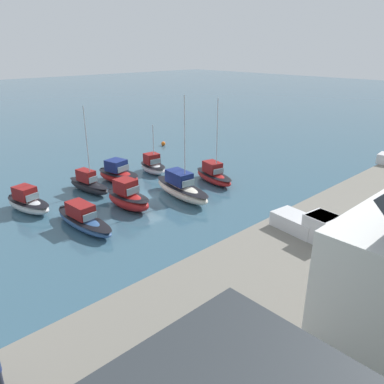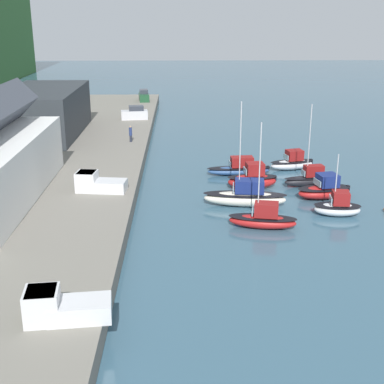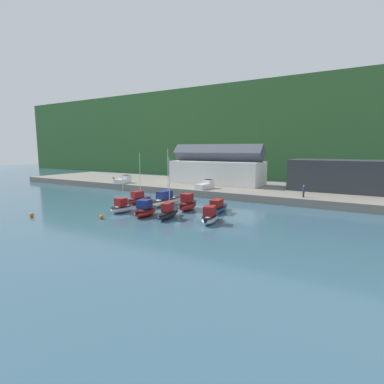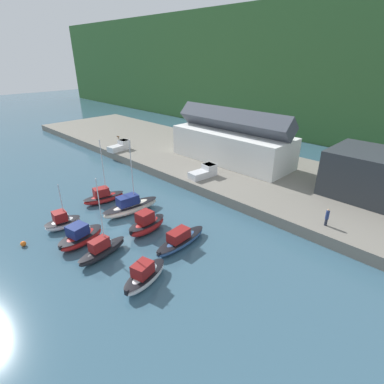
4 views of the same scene
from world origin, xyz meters
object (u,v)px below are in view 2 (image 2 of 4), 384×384
Objects in this scene: parked_car_1 at (144,96)px; person_on_quay at (131,134)px; moored_boat_2 at (253,179)px; moored_boat_6 at (311,179)px; moored_boat_1 at (246,196)px; pickup_truck_1 at (97,183)px; moored_boat_4 at (338,207)px; moored_boat_7 at (292,162)px; moored_boat_5 at (325,190)px; parked_car_0 at (135,113)px; moored_boat_0 at (263,219)px; pickup_truck_0 at (60,307)px; moored_boat_3 at (239,168)px.

person_on_quay is at bearing 83.38° from parked_car_1.
moored_boat_6 is at bearing -90.17° from moored_boat_2.
pickup_truck_1 is at bearing 94.05° from moored_boat_1.
moored_boat_6 reaches higher than moored_boat_4.
moored_boat_5 is at bearing 172.48° from moored_boat_7.
parked_car_0 is at bearing 2.53° from person_on_quay.
moored_boat_0 is at bearing 117.43° from moored_boat_4.
moored_boat_6 is at bearing -46.41° from moored_boat_1.
moored_boat_1 is 1.14× the size of moored_boat_6.
moored_boat_0 is 1.88× the size of pickup_truck_1.
pickup_truck_0 is at bearing -170.33° from pickup_truck_1.
moored_boat_3 is at bearing 93.48° from moored_boat_7.
moored_boat_4 is at bearing -159.35° from parked_car_0.
moored_boat_1 is at bearing 136.53° from moored_boat_7.
moored_boat_6 is at bearing 9.15° from moored_boat_4.
parked_car_0 is 18.57m from parked_car_1.
parked_car_0 is 0.90× the size of pickup_truck_1.
moored_boat_3 is 1.52× the size of pickup_truck_0.
moored_boat_2 is (5.38, -1.38, 0.05)m from moored_boat_1.
moored_boat_3 is 1.52× the size of pickup_truck_1.
moored_boat_1 is 2.29× the size of parked_car_1.
moored_boat_7 is 47.38m from parked_car_1.
parked_car_0 is at bearing 26.15° from moored_boat_6.
moored_boat_0 reaches higher than moored_boat_5.
parked_car_0 is (36.68, 13.50, 1.39)m from moored_boat_1.
parked_car_1 is at bearing 0.66° from person_on_quay.
moored_boat_5 is 57.36m from parked_car_1.
moored_boat_2 reaches higher than moored_boat_5.
moored_boat_7 is at bearing -54.28° from pickup_truck_1.
moored_boat_2 is at bearing -162.73° from parked_car_0.
moored_boat_6 is at bearing -4.46° from moored_boat_5.
person_on_quay is (43.16, -0.19, 0.28)m from pickup_truck_0.
parked_car_1 is at bearing 24.00° from moored_boat_0.
moored_boat_6 is 25.51m from person_on_quay.
moored_boat_2 is at bearing -8.37° from moored_boat_1.
moored_boat_1 reaches higher than moored_boat_7.
pickup_truck_1 is (-9.89, 14.79, 1.53)m from moored_boat_3.
parked_car_1 is (49.87, 14.58, 1.34)m from moored_boat_2.
person_on_quay is (23.72, 20.98, 1.71)m from moored_boat_4.
moored_boat_5 reaches higher than moored_boat_3.
moored_boat_1 is 1.76× the size of moored_boat_7.
moored_boat_7 is at bearing -2.21° from moored_boat_6.
parked_car_1 is (55.24, 13.20, 1.39)m from moored_boat_1.
moored_boat_4 is 28.78m from pickup_truck_0.
moored_boat_2 is 1.24× the size of parked_car_1.
moored_boat_0 is 1.62× the size of moored_boat_7.
moored_boat_1 is at bearing 119.08° from moored_boat_6.
pickup_truck_1 reaches higher than moored_boat_5.
moored_boat_0 is 1.05× the size of moored_boat_6.
moored_boat_0 is 1.24× the size of moored_boat_3.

